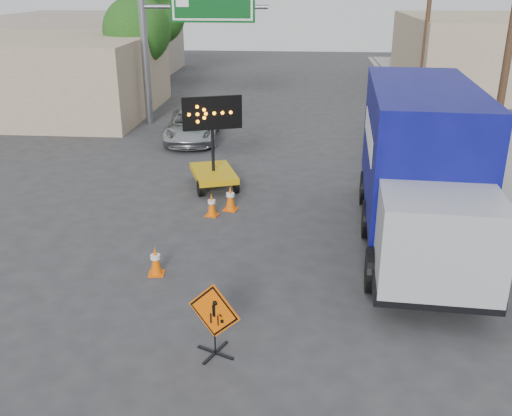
# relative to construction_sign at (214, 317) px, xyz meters

# --- Properties ---
(ground) EXTENTS (100.00, 100.00, 0.00)m
(ground) POSITION_rel_construction_sign_xyz_m (0.22, 0.85, -0.82)
(ground) COLOR #2D2D30
(ground) RESTS_ON ground
(curb_right) EXTENTS (0.40, 60.00, 0.12)m
(curb_right) POSITION_rel_construction_sign_xyz_m (7.42, 15.85, -0.76)
(curb_right) COLOR gray
(curb_right) RESTS_ON ground
(sidewalk_right) EXTENTS (4.00, 60.00, 0.15)m
(sidewalk_right) POSITION_rel_construction_sign_xyz_m (9.72, 15.85, -0.74)
(sidewalk_right) COLOR gray
(sidewalk_right) RESTS_ON ground
(storefront_left_near) EXTENTS (14.00, 10.00, 4.00)m
(storefront_left_near) POSITION_rel_construction_sign_xyz_m (-13.78, 20.85, 1.18)
(storefront_left_near) COLOR tan
(storefront_left_near) RESTS_ON ground
(storefront_left_far) EXTENTS (12.00, 10.00, 4.40)m
(storefront_left_far) POSITION_rel_construction_sign_xyz_m (-14.78, 34.85, 1.38)
(storefront_left_far) COLOR gray
(storefront_left_far) RESTS_ON ground
(building_right_far) EXTENTS (10.00, 14.00, 4.60)m
(building_right_far) POSITION_rel_construction_sign_xyz_m (13.22, 30.85, 1.48)
(building_right_far) COLOR tan
(building_right_far) RESTS_ON ground
(highway_gantry) EXTENTS (6.18, 0.38, 6.90)m
(highway_gantry) POSITION_rel_construction_sign_xyz_m (-4.21, 18.80, 4.25)
(highway_gantry) COLOR slate
(highway_gantry) RESTS_ON ground
(utility_pole_near) EXTENTS (1.80, 0.26, 9.00)m
(utility_pole_near) POSITION_rel_construction_sign_xyz_m (8.22, 10.85, 3.87)
(utility_pole_near) COLOR #4E3521
(utility_pole_near) RESTS_ON ground
(utility_pole_far) EXTENTS (1.80, 0.26, 9.00)m
(utility_pole_far) POSITION_rel_construction_sign_xyz_m (8.22, 24.85, 3.87)
(utility_pole_far) COLOR #4E3521
(utility_pole_far) RESTS_ON ground
(tree_left_near) EXTENTS (3.71, 3.71, 6.03)m
(tree_left_near) POSITION_rel_construction_sign_xyz_m (-7.78, 22.85, 3.35)
(tree_left_near) COLOR #4E3521
(tree_left_near) RESTS_ON ground
(tree_left_far) EXTENTS (4.10, 4.10, 6.66)m
(tree_left_far) POSITION_rel_construction_sign_xyz_m (-8.78, 30.85, 3.78)
(tree_left_far) COLOR #4E3521
(tree_left_far) RESTS_ON ground
(construction_sign) EXTENTS (1.07, 0.77, 1.54)m
(construction_sign) POSITION_rel_construction_sign_xyz_m (0.00, 0.00, 0.00)
(construction_sign) COLOR black
(construction_sign) RESTS_ON ground
(arrow_board) EXTENTS (2.03, 2.57, 3.21)m
(arrow_board) POSITION_rel_construction_sign_xyz_m (-1.52, 9.53, -0.11)
(arrow_board) COLOR #C3950A
(arrow_board) RESTS_ON ground
(pickup_truck) EXTENTS (2.66, 5.03, 1.35)m
(pickup_truck) POSITION_rel_construction_sign_xyz_m (-3.45, 15.73, -0.14)
(pickup_truck) COLOR #A9ACB1
(pickup_truck) RESTS_ON ground
(box_truck) EXTENTS (3.23, 8.96, 4.19)m
(box_truck) POSITION_rel_construction_sign_xyz_m (4.69, 5.65, 1.08)
(box_truck) COLOR black
(box_truck) RESTS_ON ground
(cone_a) EXTENTS (0.43, 0.43, 0.75)m
(cone_a) POSITION_rel_construction_sign_xyz_m (-1.95, 3.07, -0.44)
(cone_a) COLOR #EC5B04
(cone_a) RESTS_ON ground
(cone_b) EXTENTS (0.43, 0.43, 0.72)m
(cone_b) POSITION_rel_construction_sign_xyz_m (-1.18, 6.94, -0.46)
(cone_b) COLOR #EC5B04
(cone_b) RESTS_ON ground
(cone_c) EXTENTS (0.49, 0.49, 0.80)m
(cone_c) POSITION_rel_construction_sign_xyz_m (-0.66, 7.45, -0.42)
(cone_c) COLOR #EC5B04
(cone_c) RESTS_ON ground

